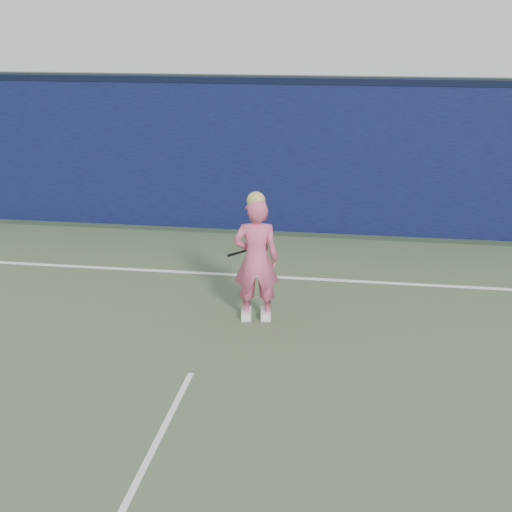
# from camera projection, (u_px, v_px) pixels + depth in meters

# --- Properties ---
(ground) EXTENTS (80.00, 80.00, 0.00)m
(ground) POSITION_uv_depth(u_px,v_px,m) (165.00, 426.00, 6.53)
(ground) COLOR #293D25
(ground) RESTS_ON ground
(backstop_wall) EXTENTS (24.00, 0.40, 2.50)m
(backstop_wall) POSITION_uv_depth(u_px,v_px,m) (265.00, 157.00, 12.21)
(backstop_wall) COLOR #0B0C33
(backstop_wall) RESTS_ON ground
(wall_cap) EXTENTS (24.00, 0.42, 0.10)m
(wall_cap) POSITION_uv_depth(u_px,v_px,m) (265.00, 80.00, 11.79)
(wall_cap) COLOR black
(wall_cap) RESTS_ON backstop_wall
(player) EXTENTS (0.60, 0.44, 1.61)m
(player) POSITION_uv_depth(u_px,v_px,m) (256.00, 259.00, 8.61)
(player) COLOR #D85477
(player) RESTS_ON ground
(racket) EXTENTS (0.52, 0.17, 0.28)m
(racket) POSITION_uv_depth(u_px,v_px,m) (255.00, 249.00, 9.03)
(racket) COLOR black
(racket) RESTS_ON ground
(court_lines) EXTENTS (11.00, 12.04, 0.01)m
(court_lines) POSITION_uv_depth(u_px,v_px,m) (155.00, 445.00, 6.22)
(court_lines) COLOR white
(court_lines) RESTS_ON court_surface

